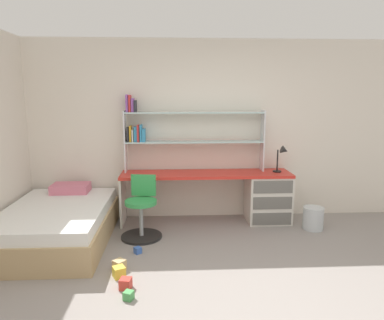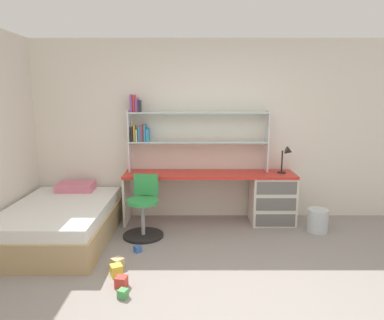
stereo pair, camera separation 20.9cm
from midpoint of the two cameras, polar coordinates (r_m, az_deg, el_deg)
name	(u,v)px [view 2 (the right image)]	position (r m, az deg, el deg)	size (l,w,h in m)	color
ground_plane	(223,305)	(3.39, 6.95, -21.96)	(6.11, 5.64, 0.02)	gray
room_shell	(108,140)	(4.18, -11.93, 3.14)	(6.11, 5.64, 2.58)	silver
desk	(254,194)	(5.17, 11.08, -5.43)	(2.38, 0.52, 0.72)	red
bookshelf_hutch	(180,129)	(5.04, -0.74, 4.97)	(1.97, 0.22, 1.08)	silver
desk_lamp	(287,155)	(5.12, 16.00, 0.71)	(0.20, 0.17, 0.38)	black
swivel_chair	(143,213)	(4.65, -6.58, -8.38)	(0.52, 0.52, 0.78)	black
bed_platform	(60,222)	(4.78, -19.14, -9.35)	(1.23, 1.81, 0.58)	tan
waste_bin	(317,220)	(5.13, 20.42, -9.02)	(0.27, 0.27, 0.31)	silver
toy_block_green_0	(122,294)	(3.46, -9.28, -20.32)	(0.08, 0.08, 0.08)	#479E51
toy_block_natural_1	(117,263)	(3.96, -10.38, -15.94)	(0.11, 0.11, 0.11)	tan
toy_block_yellow_2	(116,270)	(3.82, -10.51, -16.93)	(0.11, 0.11, 0.11)	gold
toy_block_blue_3	(137,249)	(4.29, -7.38, -13.94)	(0.07, 0.07, 0.07)	#3860B7
toy_block_red_4	(121,282)	(3.62, -9.62, -18.65)	(0.10, 0.10, 0.10)	red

